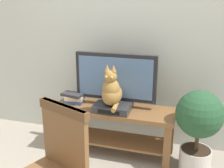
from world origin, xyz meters
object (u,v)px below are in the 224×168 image
object	(u,v)px
tv_stand	(113,122)
potted_plant	(198,124)
book_stack	(74,98)
tv	(115,79)
media_box	(112,108)
cat	(112,91)
wooden_chair	(53,167)

from	to	relation	value
tv_stand	potted_plant	size ratio (longest dim) A/B	1.56
book_stack	potted_plant	size ratio (longest dim) A/B	0.31
tv	potted_plant	distance (m)	0.92
tv_stand	potted_plant	world-z (taller)	potted_plant
media_box	cat	size ratio (longest dim) A/B	0.87
tv	book_stack	bearing A→B (deg)	-173.18
book_stack	wooden_chair	bearing A→B (deg)	-71.36
potted_plant	book_stack	bearing A→B (deg)	174.35
cat	wooden_chair	world-z (taller)	cat
tv	wooden_chair	xyz separation A→B (m)	(-0.05, -1.26, -0.23)
tv_stand	cat	xyz separation A→B (m)	(0.01, -0.10, 0.38)
tv_stand	wooden_chair	world-z (taller)	wooden_chair
media_box	wooden_chair	distance (m)	1.10
tv	potted_plant	size ratio (longest dim) A/B	1.05
wooden_chair	tv	bearing A→B (deg)	87.75
potted_plant	cat	bearing A→B (deg)	179.25
tv_stand	media_box	distance (m)	0.21
tv	potted_plant	bearing A→B (deg)	-12.20
tv_stand	media_box	world-z (taller)	media_box
tv_stand	media_box	xyz separation A→B (m)	(0.01, -0.08, 0.19)
tv_stand	media_box	size ratio (longest dim) A/B	3.48
media_box	book_stack	world-z (taller)	book_stack
tv	cat	bearing A→B (deg)	-86.16
tv_stand	tv	bearing A→B (deg)	89.98
book_stack	potted_plant	xyz separation A→B (m)	(1.30, -0.13, -0.07)
book_stack	potted_plant	distance (m)	1.31
media_box	potted_plant	bearing A→B (deg)	-1.82
media_box	tv_stand	bearing A→B (deg)	96.95
tv_stand	book_stack	xyz separation A→B (m)	(-0.45, 0.02, 0.21)
cat	potted_plant	xyz separation A→B (m)	(0.83, -0.01, -0.24)
tv_stand	cat	world-z (taller)	cat
media_box	book_stack	xyz separation A→B (m)	(-0.47, 0.10, 0.02)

